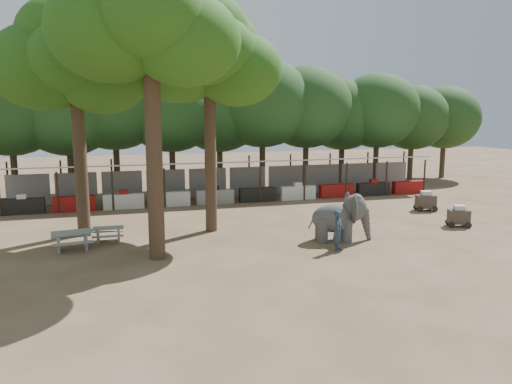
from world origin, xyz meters
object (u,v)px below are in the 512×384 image
object	(u,v)px
yard_tree_center	(146,20)
picnic_table_far	(108,232)
yard_tree_left	(72,59)
cart_front	(459,216)
cart_back	(426,201)
yard_tree_back	(205,53)
picnic_table_near	(72,238)
handler	(338,230)
elephant	(341,217)

from	to	relation	value
yard_tree_center	picnic_table_far	world-z (taller)	yard_tree_center
yard_tree_left	picnic_table_far	world-z (taller)	yard_tree_left
yard_tree_left	picnic_table_far	distance (m)	8.11
yard_tree_left	cart_front	xyz separation A→B (m)	(18.42, -3.88, -7.66)
yard_tree_center	cart_back	world-z (taller)	yard_tree_center
yard_tree_back	cart_back	distance (m)	15.50
cart_front	picnic_table_near	bearing A→B (deg)	-160.25
yard_tree_back	cart_back	world-z (taller)	yard_tree_back
yard_tree_back	handler	world-z (taller)	yard_tree_back
picnic_table_far	cart_front	world-z (taller)	cart_front
yard_tree_center	picnic_table_near	world-z (taller)	yard_tree_center
yard_tree_back	elephant	bearing A→B (deg)	-34.24
elephant	picnic_table_far	distance (m)	10.55
yard_tree_left	yard_tree_back	xyz separation A→B (m)	(6.00, -1.00, 0.34)
handler	yard_tree_left	bearing A→B (deg)	96.10
picnic_table_near	yard_tree_left	bearing A→B (deg)	78.12
yard_tree_center	picnic_table_near	xyz separation A→B (m)	(-3.22, 2.02, -8.67)
handler	cart_back	world-z (taller)	handler
yard_tree_center	picnic_table_near	bearing A→B (deg)	147.93
yard_tree_back	picnic_table_near	bearing A→B (deg)	-162.34
cart_front	picnic_table_far	bearing A→B (deg)	-163.75
yard_tree_left	cart_back	distance (m)	20.70
cart_front	handler	bearing A→B (deg)	-141.43
handler	picnic_table_near	bearing A→B (deg)	109.92
elephant	picnic_table_near	world-z (taller)	elephant
yard_tree_left	cart_front	distance (m)	20.32
cart_back	yard_tree_left	bearing A→B (deg)	-165.50
picnic_table_far	cart_back	size ratio (longest dim) A/B	1.02
picnic_table_far	cart_back	distance (m)	18.12
yard_tree_center	picnic_table_far	distance (m)	9.43
cart_front	yard_tree_center	bearing A→B (deg)	-153.34
elephant	picnic_table_far	world-z (taller)	elephant
yard_tree_center	elephant	world-z (taller)	yard_tree_center
elephant	picnic_table_near	xyz separation A→B (m)	(-11.65, 1.71, -0.55)
yard_tree_back	picnic_table_far	world-z (taller)	yard_tree_back
yard_tree_center	elephant	bearing A→B (deg)	2.09
yard_tree_center	handler	xyz separation A→B (m)	(7.60, -1.13, -8.34)
elephant	cart_front	bearing A→B (deg)	18.53
handler	picnic_table_near	distance (m)	11.28
elephant	cart_front	distance (m)	7.06
yard_tree_center	handler	bearing A→B (deg)	-8.47
yard_tree_left	cart_back	bearing A→B (deg)	0.30
picnic_table_near	picnic_table_far	bearing A→B (deg)	26.16
elephant	picnic_table_far	size ratio (longest dim) A/B	2.08
yard_tree_back	picnic_table_near	size ratio (longest dim) A/B	6.26
yard_tree_back	picnic_table_near	distance (m)	10.33
picnic_table_near	handler	bearing A→B (deg)	-23.83
yard_tree_center	elephant	distance (m)	11.71
yard_tree_back	handler	size ratio (longest dim) A/B	6.56
picnic_table_near	cart_front	size ratio (longest dim) A/B	1.37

